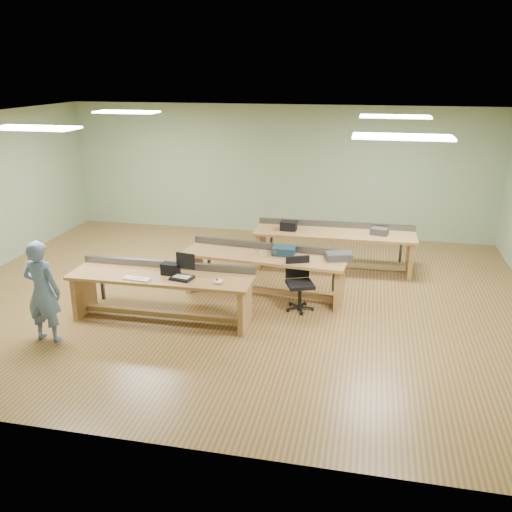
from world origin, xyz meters
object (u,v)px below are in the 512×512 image
camera_bag (170,269)px  parts_bin_grey (339,256)px  person (43,292)px  mug (275,252)px  workbench_mid (265,265)px  workbench_front (162,286)px  workbench_back (334,241)px  drinks_can (257,253)px  task_chair (299,291)px  parts_bin_teal (284,251)px  laptop_base (182,278)px

camera_bag → parts_bin_grey: (2.49, 1.24, -0.03)m
person → parts_bin_grey: person is taller
parts_bin_grey → mug: bearing=-178.8°
camera_bag → workbench_mid: bearing=49.0°
workbench_front → workbench_back: size_ratio=0.92×
workbench_mid → camera_bag: (-1.24, -1.23, 0.29)m
workbench_mid → drinks_can: drinks_can is taller
task_chair → mug: (-0.48, 0.43, 0.49)m
workbench_back → camera_bag: 3.68m
drinks_can → parts_bin_teal: bearing=25.3°
camera_bag → drinks_can: size_ratio=2.18×
task_chair → person: bearing=-174.0°
camera_bag → task_chair: bearing=26.6°
workbench_back → person: person is taller
person → workbench_front: bearing=-140.5°
workbench_mid → laptop_base: size_ratio=9.06×
workbench_back → task_chair: size_ratio=3.59×
workbench_mid → laptop_base: workbench_mid is taller
workbench_front → drinks_can: 1.71m
workbench_front → drinks_can: size_ratio=23.41×
workbench_front → person: size_ratio=1.88×
parts_bin_teal → laptop_base: bearing=-132.4°
laptop_base → drinks_can: bearing=65.0°
task_chair → parts_bin_teal: size_ratio=2.27×
workbench_back → task_chair: (-0.40, -2.07, -0.24)m
workbench_mid → parts_bin_teal: 0.42m
person → camera_bag: person is taller
workbench_front → task_chair: bearing=21.5°
laptop_base → task_chair: 1.96m
parts_bin_grey → task_chair: bearing=-142.6°
task_chair → workbench_mid: bearing=124.1°
workbench_back → parts_bin_grey: bearing=-84.1°
laptop_base → mug: bearing=59.4°
workbench_back → laptop_base: (-2.07, -3.01, 0.21)m
workbench_back → camera_bag: size_ratio=11.69×
laptop_base → mug: size_ratio=2.30×
camera_bag → parts_bin_teal: camera_bag is taller
workbench_mid → laptop_base: 1.72m
workbench_front → workbench_mid: same height
parts_bin_teal → parts_bin_grey: bearing=-3.8°
workbench_back → parts_bin_grey: size_ratio=7.26×
task_chair → laptop_base: bearing=-172.8°
parts_bin_teal → mug: bearing=-147.0°
workbench_mid → person: size_ratio=1.89×
workbench_mid → drinks_can: bearing=-124.1°
parts_bin_teal → drinks_can: parts_bin_teal is taller
workbench_front → mug: size_ratio=20.78×
workbench_front → mug: (1.56, 1.25, 0.25)m
camera_bag → drinks_can: bearing=48.4°
mug → drinks_can: (-0.30, -0.12, 0.01)m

